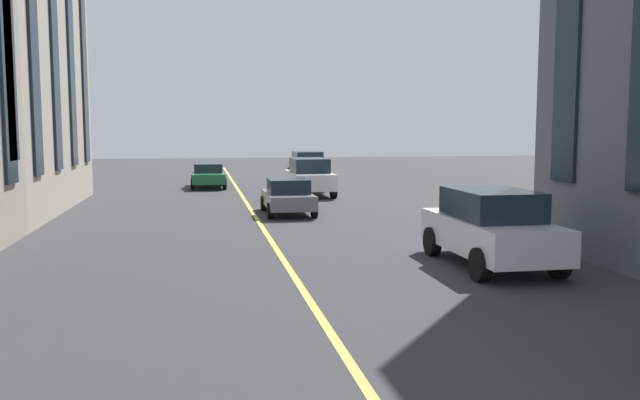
% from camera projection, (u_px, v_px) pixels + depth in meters
% --- Properties ---
extents(lane_centre_line, '(80.00, 0.16, 0.01)m').
position_uv_depth(lane_centre_line, '(275.00, 247.00, 18.98)').
color(lane_centre_line, '#D8C64C').
rests_on(lane_centre_line, ground_plane).
extents(car_green_far, '(4.40, 1.95, 1.37)m').
position_uv_depth(car_green_far, '(208.00, 175.00, 38.38)').
color(car_green_far, '#1E6038').
rests_on(car_green_far, ground_plane).
extents(car_silver_trailing, '(4.70, 2.14, 1.88)m').
position_uv_depth(car_silver_trailing, '(307.00, 165.00, 43.91)').
color(car_silver_trailing, '#B7BABF').
rests_on(car_silver_trailing, ground_plane).
extents(car_white_near, '(4.70, 2.14, 1.88)m').
position_uv_depth(car_white_near, '(491.00, 227.00, 16.30)').
color(car_white_near, silver).
rests_on(car_white_near, ground_plane).
extents(car_grey_oncoming, '(3.90, 1.89, 1.40)m').
position_uv_depth(car_grey_oncoming, '(288.00, 196.00, 26.33)').
color(car_grey_oncoming, slate).
rests_on(car_grey_oncoming, ground_plane).
extents(car_white_parked_a, '(4.70, 2.14, 1.88)m').
position_uv_depth(car_white_parked_a, '(309.00, 176.00, 33.74)').
color(car_white_parked_a, silver).
rests_on(car_white_parked_a, ground_plane).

